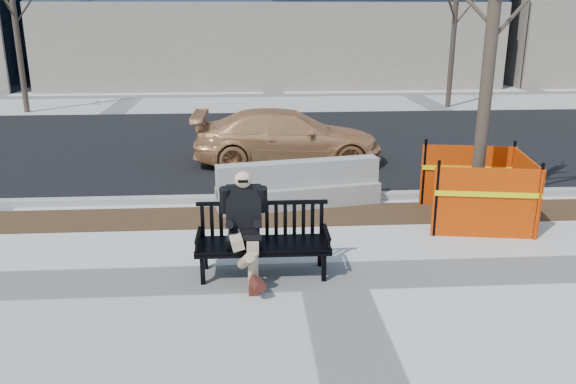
# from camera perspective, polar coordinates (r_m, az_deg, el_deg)

# --- Properties ---
(ground) EXTENTS (120.00, 120.00, 0.00)m
(ground) POSITION_cam_1_polar(r_m,az_deg,el_deg) (8.62, 4.20, -8.12)
(ground) COLOR beige
(ground) RESTS_ON ground
(mulch_strip) EXTENTS (40.00, 1.20, 0.02)m
(mulch_strip) POSITION_cam_1_polar(r_m,az_deg,el_deg) (11.00, 2.35, -2.27)
(mulch_strip) COLOR #47301C
(mulch_strip) RESTS_ON ground
(asphalt_street) EXTENTS (60.00, 10.40, 0.01)m
(asphalt_street) POSITION_cam_1_polar(r_m,az_deg,el_deg) (16.94, 0.13, 4.79)
(asphalt_street) COLOR black
(asphalt_street) RESTS_ON ground
(curb) EXTENTS (60.00, 0.25, 0.12)m
(curb) POSITION_cam_1_polar(r_m,az_deg,el_deg) (11.88, 1.87, -0.48)
(curb) COLOR #9E9B93
(curb) RESTS_ON ground
(bench) EXTENTS (1.97, 0.72, 1.05)m
(bench) POSITION_cam_1_polar(r_m,az_deg,el_deg) (8.64, -2.41, -8.02)
(bench) COLOR black
(bench) RESTS_ON ground
(seated_man) EXTENTS (0.67, 1.10, 1.54)m
(seated_man) POSITION_cam_1_polar(r_m,az_deg,el_deg) (8.69, -4.19, -7.90)
(seated_man) COLOR black
(seated_man) RESTS_ON ground
(tree_fence) EXTENTS (3.04, 3.04, 6.62)m
(tree_fence) POSITION_cam_1_polar(r_m,az_deg,el_deg) (11.26, 17.55, -2.66)
(tree_fence) COLOR #FF4E03
(tree_fence) RESTS_ON ground
(sedan) EXTENTS (4.67, 2.01, 1.34)m
(sedan) POSITION_cam_1_polar(r_m,az_deg,el_deg) (14.67, -0.03, 2.77)
(sedan) COLOR tan
(sedan) RESTS_ON ground
(jersey_barrier_left) EXTENTS (3.26, 1.23, 0.92)m
(jersey_barrier_left) POSITION_cam_1_polar(r_m,az_deg,el_deg) (11.53, 1.03, -1.35)
(jersey_barrier_left) COLOR gray
(jersey_barrier_left) RESTS_ON ground
(far_tree_left) EXTENTS (2.76, 2.76, 6.14)m
(far_tree_left) POSITION_cam_1_polar(r_m,az_deg,el_deg) (24.24, -24.03, 7.12)
(far_tree_left) COLOR #4B3D30
(far_tree_left) RESTS_ON ground
(far_tree_right) EXTENTS (2.93, 2.93, 6.00)m
(far_tree_right) POSITION_cam_1_polar(r_m,az_deg,el_deg) (24.22, 15.27, 8.00)
(far_tree_right) COLOR #403229
(far_tree_right) RESTS_ON ground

